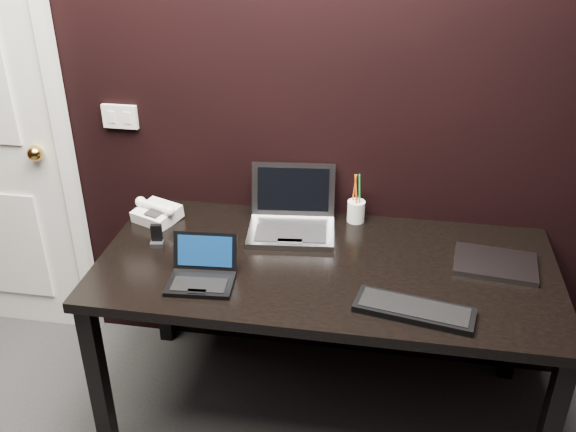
% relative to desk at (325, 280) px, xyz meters
% --- Properties ---
extents(wall_back, '(4.00, 0.00, 4.00)m').
position_rel_desk_xyz_m(wall_back, '(-0.30, 0.40, 0.64)').
color(wall_back, black).
rests_on(wall_back, ground).
extents(wall_switch, '(0.15, 0.02, 0.10)m').
position_rel_desk_xyz_m(wall_switch, '(-0.92, 0.39, 0.46)').
color(wall_switch, silver).
rests_on(wall_switch, wall_back).
extents(desk, '(1.70, 0.80, 0.74)m').
position_rel_desk_xyz_m(desk, '(0.00, 0.00, 0.00)').
color(desk, black).
rests_on(desk, ground).
extents(netbook, '(0.25, 0.22, 0.15)m').
position_rel_desk_xyz_m(netbook, '(-0.42, -0.19, 0.11)').
color(netbook, black).
rests_on(netbook, desk).
extents(silver_laptop, '(0.37, 0.34, 0.24)m').
position_rel_desk_xyz_m(silver_laptop, '(-0.17, 0.22, 0.12)').
color(silver_laptop, gray).
rests_on(silver_laptop, desk).
extents(ext_keyboard, '(0.41, 0.20, 0.02)m').
position_rel_desk_xyz_m(ext_keyboard, '(0.32, -0.25, 0.09)').
color(ext_keyboard, black).
rests_on(ext_keyboard, desk).
extents(closed_laptop, '(0.32, 0.24, 0.02)m').
position_rel_desk_xyz_m(closed_laptop, '(0.62, 0.08, 0.09)').
color(closed_laptop, gray).
rests_on(closed_laptop, desk).
extents(desk_phone, '(0.21, 0.20, 0.10)m').
position_rel_desk_xyz_m(desk_phone, '(-0.73, 0.21, 0.11)').
color(desk_phone, silver).
rests_on(desk_phone, desk).
extents(mobile_phone, '(0.06, 0.05, 0.09)m').
position_rel_desk_xyz_m(mobile_phone, '(-0.66, 0.02, 0.11)').
color(mobile_phone, black).
rests_on(mobile_phone, desk).
extents(pen_cup, '(0.08, 0.08, 0.21)m').
position_rel_desk_xyz_m(pen_cup, '(0.08, 0.34, 0.13)').
color(pen_cup, white).
rests_on(pen_cup, desk).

